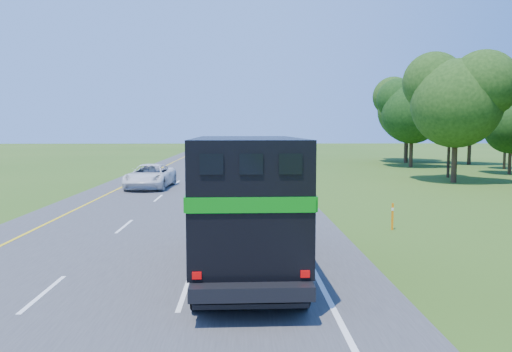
# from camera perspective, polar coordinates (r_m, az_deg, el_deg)

# --- Properties ---
(road) EXTENTS (15.00, 260.00, 0.04)m
(road) POSITION_cam_1_polar(r_m,az_deg,el_deg) (52.06, -5.35, 0.63)
(road) COLOR #38383A
(road) RESTS_ON ground
(lane_markings) EXTENTS (11.15, 260.00, 0.01)m
(lane_markings) POSITION_cam_1_polar(r_m,az_deg,el_deg) (52.06, -5.35, 0.66)
(lane_markings) COLOR yellow
(lane_markings) RESTS_ON road
(horse_truck) EXTENTS (3.04, 9.14, 4.02)m
(horse_truck) POSITION_cam_1_polar(r_m,az_deg,el_deg) (14.81, -1.16, -2.80)
(horse_truck) COLOR black
(horse_truck) RESTS_ON road
(white_suv) EXTENTS (3.21, 6.36, 1.73)m
(white_suv) POSITION_cam_1_polar(r_m,az_deg,el_deg) (36.96, -12.00, -0.01)
(white_suv) COLOR silver
(white_suv) RESTS_ON road
(far_car) EXTENTS (1.93, 4.34, 1.45)m
(far_car) POSITION_cam_1_polar(r_m,az_deg,el_deg) (120.36, -5.01, 3.67)
(far_car) COLOR #AEADB4
(far_car) RESTS_ON road
(delineator) EXTENTS (0.09, 0.05, 1.16)m
(delineator) POSITION_cam_1_polar(r_m,az_deg,el_deg) (22.12, 15.33, -4.38)
(delineator) COLOR orange
(delineator) RESTS_ON ground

